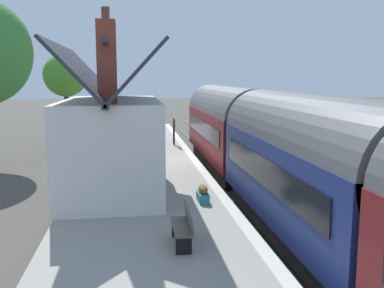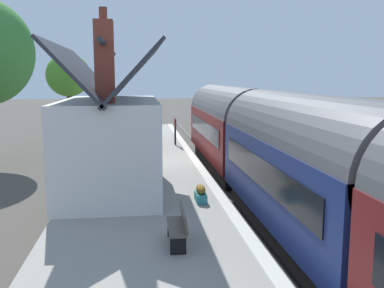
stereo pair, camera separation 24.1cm
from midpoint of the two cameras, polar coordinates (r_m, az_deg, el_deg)
ground_plane at (r=21.31m, az=3.07°, el=-4.16°), size 160.00×160.00×0.00m
platform at (r=20.84m, az=-6.89°, el=-3.31°), size 32.00×5.34×0.84m
platform_edge_coping at (r=20.94m, az=-0.08°, el=-1.99°), size 32.00×0.36×0.02m
rail_near at (r=21.65m, az=7.30°, el=-3.82°), size 52.00×0.08×0.14m
rail_far at (r=21.32m, az=3.55°, el=-3.96°), size 52.00×0.08×0.14m
train at (r=13.01m, az=14.32°, el=-2.76°), size 31.57×2.73×4.32m
station_building at (r=15.37m, az=-10.91°, el=0.48°), size 7.03×3.48×5.94m
bench_platform_end at (r=22.83m, az=-5.40°, el=0.06°), size 1.41×0.48×0.88m
bench_by_lamp at (r=25.42m, az=-5.93°, el=0.94°), size 1.42×0.50×0.88m
bench_mid_platform at (r=27.28m, az=-5.71°, el=1.48°), size 1.40×0.44×0.88m
bench_near_building at (r=10.32m, az=-1.76°, el=-10.71°), size 1.41×0.46×0.88m
planter_corner_building at (r=32.27m, az=-6.90°, el=2.50°), size 0.54×0.54×0.81m
planter_under_sign at (r=13.81m, az=0.95°, el=-6.57°), size 0.75×0.32×0.55m
planter_edge_near at (r=27.38m, az=-9.05°, el=1.04°), size 0.85×0.32×0.60m
planter_bench_left at (r=28.41m, az=-6.65°, el=1.38°), size 0.81×0.32×0.62m
station_sign_board at (r=25.19m, az=-2.69°, el=2.54°), size 0.96×0.06×1.57m
tree_distant at (r=33.48m, az=-16.57°, el=8.66°), size 3.08×3.22×6.54m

